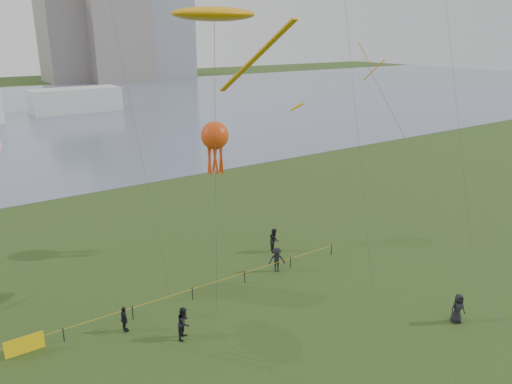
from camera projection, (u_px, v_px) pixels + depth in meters
lake at (3, 117)px, 100.46m from camera, size 400.00×120.00×0.08m
building_mid at (113, 23)px, 168.04m from camera, size 20.00×20.00×38.00m
building_low at (68, 39)px, 166.74m from camera, size 16.00×18.00×28.00m
pavilion_right at (76, 100)px, 105.67m from camera, size 18.00×7.00×5.00m
fence at (97, 322)px, 28.57m from camera, size 24.07×0.07×1.05m
spectator_a at (184, 323)px, 27.76m from camera, size 1.17×1.16×1.90m
spectator_b at (277, 260)px, 35.52m from camera, size 1.36×1.14×1.83m
spectator_c at (124, 319)px, 28.42m from camera, size 0.40×0.92×1.55m
spectator_d at (458, 308)px, 29.30m from camera, size 1.04×0.86×1.82m
spectator_g at (274, 240)px, 38.78m from camera, size 1.02×1.13×1.89m
kite_stingray at (215, 15)px, 29.39m from camera, size 5.40×10.16×17.82m
kite_octopus at (215, 137)px, 36.79m from camera, size 2.07×9.02×10.14m
kite_delta at (372, 69)px, 29.00m from camera, size 3.81×16.49×15.87m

